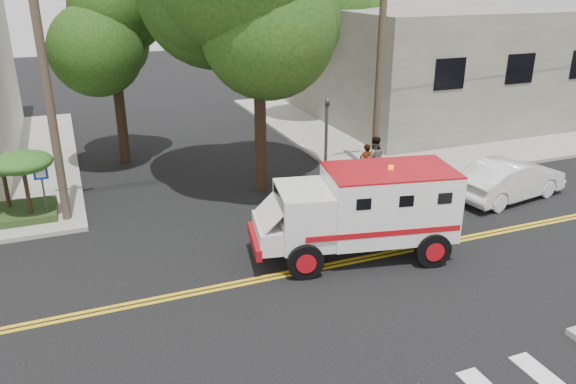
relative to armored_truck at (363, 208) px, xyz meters
name	(u,v)px	position (x,y,z in m)	size (l,w,h in m)	color
ground	(287,274)	(-2.49, -0.28, -1.51)	(100.00, 100.00, 0.00)	black
sidewalk_ne	(420,119)	(11.01, 13.22, -1.44)	(17.00, 17.00, 0.15)	gray
building_right	(442,62)	(12.51, 13.72, 1.64)	(14.00, 12.00, 6.00)	#656157
utility_pole_left	(47,90)	(-8.09, 5.72, 2.99)	(0.28, 0.28, 9.00)	#382D23
utility_pole_right	(380,67)	(3.81, 5.92, 2.99)	(0.28, 0.28, 9.00)	#382D23
tree_left	(120,29)	(-5.17, 11.51, 4.22)	(4.48, 4.20, 7.70)	black
tree_right	(332,8)	(6.36, 15.49, 4.58)	(4.80, 4.50, 8.20)	black
traffic_signal	(326,134)	(1.31, 5.32, 0.71)	(0.15, 0.18, 3.60)	#3F3F42
accessibility_sign	(43,185)	(-8.69, 5.90, -0.15)	(0.45, 0.10, 2.02)	#3F3F42
palm_planter	(1,177)	(-9.92, 6.35, 0.13)	(3.52, 2.63, 2.36)	#1E3314
armored_truck	(363,208)	(0.00, 0.00, 0.00)	(6.14, 3.26, 2.66)	silver
parked_sedan	(510,179)	(7.26, 1.94, -0.76)	(1.59, 4.56, 1.50)	silver
pedestrian_a	(366,163)	(3.01, 5.22, -0.60)	(0.56, 0.36, 1.52)	gray
pedestrian_b	(374,158)	(3.39, 5.22, -0.47)	(0.87, 0.68, 1.78)	gray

